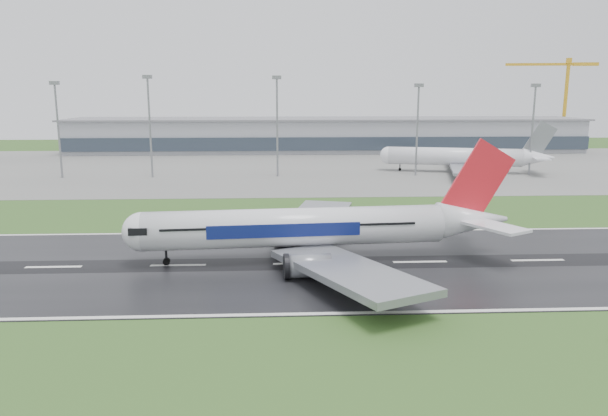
{
  "coord_description": "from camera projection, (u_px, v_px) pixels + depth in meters",
  "views": [
    {
      "loc": [
        -23.63,
        -89.93,
        27.76
      ],
      "look_at": [
        -18.81,
        12.0,
        7.0
      ],
      "focal_mm": 33.58,
      "sensor_mm": 36.0,
      "label": 1
    }
  ],
  "objects": [
    {
      "name": "ground",
      "position": [
        420.0,
        262.0,
        94.65
      ],
      "size": [
        520.0,
        520.0,
        0.0
      ],
      "primitive_type": "plane",
      "color": "#2B501D",
      "rests_on": "ground"
    },
    {
      "name": "runway",
      "position": [
        420.0,
        262.0,
        94.64
      ],
      "size": [
        400.0,
        45.0,
        0.1
      ],
      "primitive_type": "cube",
      "color": "black",
      "rests_on": "ground"
    },
    {
      "name": "apron",
      "position": [
        339.0,
        167.0,
        217.0
      ],
      "size": [
        400.0,
        130.0,
        0.08
      ],
      "primitive_type": "cube",
      "color": "slate",
      "rests_on": "ground"
    },
    {
      "name": "terminal",
      "position": [
        326.0,
        135.0,
        274.24
      ],
      "size": [
        240.0,
        36.0,
        15.0
      ],
      "primitive_type": "cube",
      "color": "#90939A",
      "rests_on": "ground"
    },
    {
      "name": "main_airliner",
      "position": [
        323.0,
        203.0,
        94.27
      ],
      "size": [
        69.69,
        66.84,
        19.2
      ],
      "primitive_type": null,
      "rotation": [
        0.0,
        0.0,
        0.08
      ],
      "color": "silver",
      "rests_on": "runway"
    },
    {
      "name": "parked_airliner",
      "position": [
        462.0,
        147.0,
        199.38
      ],
      "size": [
        72.18,
        69.15,
        17.69
      ],
      "primitive_type": null,
      "rotation": [
        0.0,
        0.0,
        -0.25
      ],
      "color": "white",
      "rests_on": "apron"
    },
    {
      "name": "tower_crane",
      "position": [
        565.0,
        103.0,
        291.71
      ],
      "size": [
        45.32,
        9.68,
        44.87
      ],
      "primitive_type": null,
      "rotation": [
        0.0,
        0.0,
        -0.16
      ],
      "color": "gold",
      "rests_on": "ground"
    },
    {
      "name": "floodmast_0",
      "position": [
        59.0,
        132.0,
        185.13
      ],
      "size": [
        0.64,
        0.64,
        30.2
      ],
      "primitive_type": "cylinder",
      "color": "gray",
      "rests_on": "ground"
    },
    {
      "name": "floodmast_1",
      "position": [
        150.0,
        129.0,
        186.3
      ],
      "size": [
        0.64,
        0.64,
        32.17
      ],
      "primitive_type": "cylinder",
      "color": "gray",
      "rests_on": "ground"
    },
    {
      "name": "floodmast_2",
      "position": [
        277.0,
        129.0,
        188.25
      ],
      "size": [
        0.64,
        0.64,
        32.03
      ],
      "primitive_type": "cylinder",
      "color": "gray",
      "rests_on": "ground"
    },
    {
      "name": "floodmast_3",
      "position": [
        417.0,
        132.0,
        190.67
      ],
      "size": [
        0.64,
        0.64,
        29.54
      ],
      "primitive_type": "cylinder",
      "color": "gray",
      "rests_on": "ground"
    },
    {
      "name": "floodmast_4",
      "position": [
        532.0,
        132.0,
        192.5
      ],
      "size": [
        0.64,
        0.64,
        29.53
      ],
      "primitive_type": "cylinder",
      "color": "gray",
      "rests_on": "ground"
    }
  ]
}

